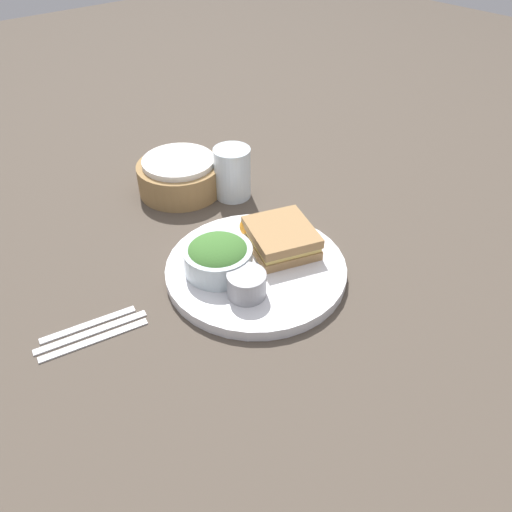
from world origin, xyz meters
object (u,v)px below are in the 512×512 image
(sandwich, at_px, (281,238))
(knife, at_px, (91,332))
(spoon, at_px, (88,324))
(plate, at_px, (256,269))
(dressing_cup, at_px, (247,284))
(salad_bowl, at_px, (218,256))
(bread_basket, at_px, (180,176))
(drink_glass, at_px, (232,173))
(fork, at_px, (94,340))

(sandwich, relative_size, knife, 0.86)
(spoon, bearing_deg, plate, 176.41)
(knife, xyz_separation_m, spoon, (0.00, 0.02, 0.00))
(dressing_cup, distance_m, knife, 0.25)
(salad_bowl, distance_m, bread_basket, 0.30)
(sandwich, xyz_separation_m, bread_basket, (-0.01, 0.31, -0.00))
(dressing_cup, xyz_separation_m, spoon, (-0.22, 0.12, -0.04))
(plate, height_order, salad_bowl, salad_bowl)
(drink_glass, distance_m, spoon, 0.44)
(sandwich, bearing_deg, knife, 172.03)
(drink_glass, bearing_deg, bread_basket, 129.75)
(dressing_cup, xyz_separation_m, drink_glass, (0.19, 0.27, 0.01))
(sandwich, xyz_separation_m, fork, (-0.35, 0.03, -0.04))
(bread_basket, relative_size, spoon, 1.21)
(sandwich, relative_size, dressing_cup, 2.35)
(spoon, bearing_deg, drink_glass, -147.86)
(bread_basket, bearing_deg, knife, -142.45)
(drink_glass, bearing_deg, fork, -155.58)
(plate, distance_m, bread_basket, 0.32)
(knife, bearing_deg, plate, 180.00)
(bread_basket, bearing_deg, plate, -99.86)
(dressing_cup, relative_size, bread_basket, 0.35)
(fork, bearing_deg, bread_basket, -129.33)
(salad_bowl, xyz_separation_m, knife, (-0.23, 0.02, -0.05))
(plate, xyz_separation_m, bread_basket, (0.05, 0.32, 0.03))
(sandwich, height_order, fork, sandwich)
(fork, height_order, knife, same)
(plate, bearing_deg, drink_glass, 60.55)
(sandwich, bearing_deg, dressing_cup, -156.37)
(fork, xyz_separation_m, knife, (0.00, 0.02, 0.00))
(salad_bowl, bearing_deg, bread_basket, 68.72)
(bread_basket, distance_m, knife, 0.42)
(sandwich, height_order, knife, sandwich)
(plate, xyz_separation_m, dressing_cup, (-0.06, -0.05, 0.03))
(dressing_cup, distance_m, drink_glass, 0.33)
(knife, relative_size, spoon, 1.17)
(drink_glass, bearing_deg, sandwich, -105.94)
(fork, distance_m, spoon, 0.04)
(fork, bearing_deg, dressing_cup, 171.00)
(drink_glass, xyz_separation_m, bread_basket, (-0.07, 0.09, -0.02))
(sandwich, bearing_deg, fork, 174.96)
(sandwich, distance_m, fork, 0.35)
(dressing_cup, height_order, drink_glass, drink_glass)
(sandwich, bearing_deg, spoon, 169.08)
(sandwich, distance_m, salad_bowl, 0.12)
(salad_bowl, relative_size, dressing_cup, 1.85)
(sandwich, bearing_deg, plate, -172.27)
(dressing_cup, distance_m, fork, 0.24)
(knife, bearing_deg, salad_bowl, -174.66)
(plate, relative_size, salad_bowl, 2.68)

